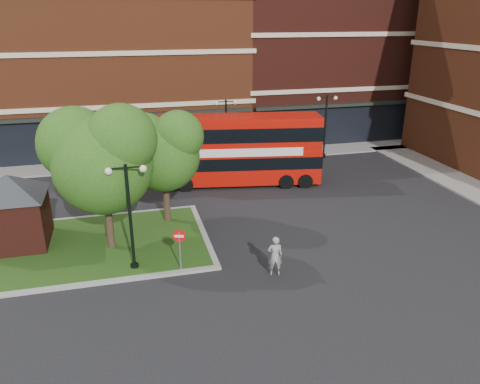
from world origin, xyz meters
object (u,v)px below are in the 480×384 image
object	(u,v)px
woman	(275,256)
bus	(240,145)
car_white	(246,154)
car_silver	(115,160)

from	to	relation	value
woman	bus	bearing A→B (deg)	-85.63
bus	woman	xyz separation A→B (m)	(-1.45, -11.95, -1.75)
bus	woman	world-z (taller)	bus
woman	car_white	world-z (taller)	woman
car_silver	woman	bearing A→B (deg)	-155.20
car_silver	bus	bearing A→B (deg)	-118.49
car_silver	car_white	size ratio (longest dim) A/B	1.20
car_silver	car_white	distance (m)	9.95
woman	car_silver	world-z (taller)	woman
woman	car_white	xyz separation A→B (m)	(3.21, 16.73, -0.31)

